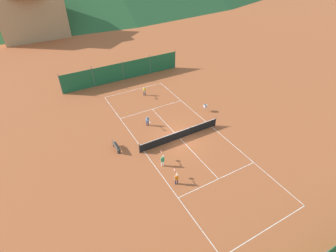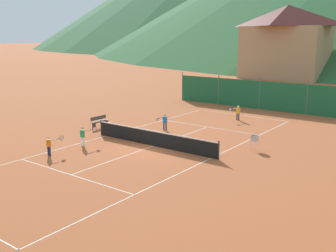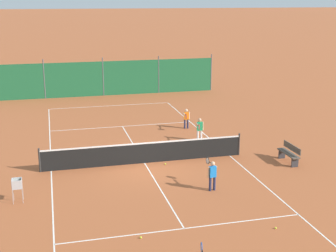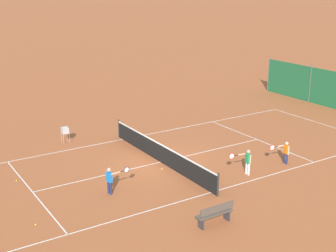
# 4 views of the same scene
# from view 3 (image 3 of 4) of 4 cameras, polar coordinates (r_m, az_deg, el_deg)

# --- Properties ---
(ground_plane) EXTENTS (600.00, 600.00, 0.00)m
(ground_plane) POSITION_cam_3_polar(r_m,az_deg,el_deg) (21.18, -2.88, -4.52)
(ground_plane) COLOR #A8542D
(court_line_markings) EXTENTS (8.25, 23.85, 0.01)m
(court_line_markings) POSITION_cam_3_polar(r_m,az_deg,el_deg) (21.18, -2.88, -4.52)
(court_line_markings) COLOR white
(court_line_markings) RESTS_ON ground
(tennis_net) EXTENTS (9.18, 0.08, 1.06)m
(tennis_net) POSITION_cam_3_polar(r_m,az_deg,el_deg) (21.01, -2.90, -3.24)
(tennis_net) COLOR #2D2D2D
(tennis_net) RESTS_ON ground
(windscreen_fence_near) EXTENTS (17.28, 0.08, 2.90)m
(windscreen_fence_near) POSITION_cam_3_polar(r_m,az_deg,el_deg) (35.74, -7.91, 5.75)
(windscreen_fence_near) COLOR #1E6038
(windscreen_fence_near) RESTS_ON ground
(player_near_baseline) EXTENTS (0.40, 1.02, 1.19)m
(player_near_baseline) POSITION_cam_3_polar(r_m,az_deg,el_deg) (18.13, 5.40, -5.74)
(player_near_baseline) COLOR #23284C
(player_near_baseline) RESTS_ON ground
(player_far_service) EXTENTS (0.51, 0.99, 1.21)m
(player_far_service) POSITION_cam_3_polar(r_m,az_deg,el_deg) (24.17, 3.87, -0.24)
(player_far_service) COLOR white
(player_far_service) RESTS_ON ground
(player_near_service) EXTENTS (0.45, 0.95, 1.14)m
(player_near_service) POSITION_cam_3_polar(r_m,az_deg,el_deg) (26.44, 2.24, 1.07)
(player_near_service) COLOR #23284C
(player_near_service) RESTS_ON ground
(tennis_ball_mid_court) EXTENTS (0.07, 0.07, 0.07)m
(tennis_ball_mid_court) POSITION_cam_3_polar(r_m,az_deg,el_deg) (22.32, 3.55, -3.39)
(tennis_ball_mid_court) COLOR #CCE033
(tennis_ball_mid_court) RESTS_ON ground
(tennis_ball_far_corner) EXTENTS (0.07, 0.07, 0.07)m
(tennis_ball_far_corner) POSITION_cam_3_polar(r_m,az_deg,el_deg) (15.82, 12.99, -12.02)
(tennis_ball_far_corner) COLOR #CCE033
(tennis_ball_far_corner) RESTS_ON ground
(tennis_ball_alley_left) EXTENTS (0.07, 0.07, 0.07)m
(tennis_ball_alley_left) POSITION_cam_3_polar(r_m,az_deg,el_deg) (22.02, -0.47, -3.62)
(tennis_ball_alley_left) COLOR #CCE033
(tennis_ball_alley_left) RESTS_ON ground
(tennis_ball_near_corner) EXTENTS (0.07, 0.07, 0.07)m
(tennis_ball_near_corner) POSITION_cam_3_polar(r_m,az_deg,el_deg) (14.91, -3.34, -13.41)
(tennis_ball_near_corner) COLOR #CCE033
(tennis_ball_near_corner) RESTS_ON ground
(tennis_ball_by_net_right) EXTENTS (0.07, 0.07, 0.07)m
(tennis_ball_by_net_right) POSITION_cam_3_polar(r_m,az_deg,el_deg) (20.93, -0.33, -4.66)
(tennis_ball_by_net_right) COLOR #CCE033
(tennis_ball_by_net_right) RESTS_ON ground
(ball_hopper) EXTENTS (0.36, 0.36, 0.89)m
(ball_hopper) POSITION_cam_3_polar(r_m,az_deg,el_deg) (17.91, -17.90, -6.86)
(ball_hopper) COLOR #B7B7BC
(ball_hopper) RESTS_ON ground
(courtside_bench) EXTENTS (0.36, 1.50, 0.84)m
(courtside_bench) POSITION_cam_3_polar(r_m,az_deg,el_deg) (21.77, 14.58, -3.21)
(courtside_bench) COLOR #51473D
(courtside_bench) RESTS_ON ground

